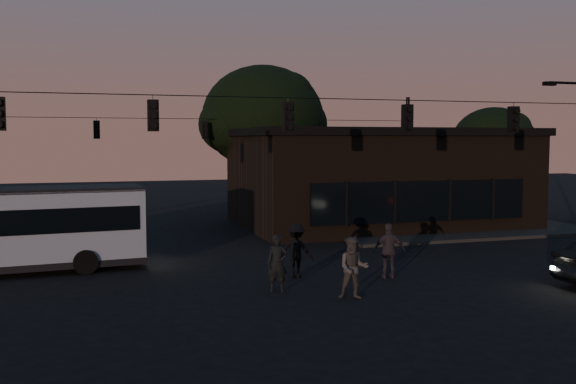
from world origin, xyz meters
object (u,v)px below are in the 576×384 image
object	(u,v)px
pedestrian_c	(389,251)
pedestrian_d	(296,250)
building	(377,177)
pedestrian_b	(353,268)
pedestrian_a	(277,263)

from	to	relation	value
pedestrian_c	pedestrian_d	world-z (taller)	pedestrian_c
building	pedestrian_b	bearing A→B (deg)	-117.56
pedestrian_b	pedestrian_d	xyz separation A→B (m)	(-0.68, 3.43, 0.01)
pedestrian_b	pedestrian_d	distance (m)	3.49
pedestrian_c	pedestrian_d	distance (m)	3.21
building	pedestrian_b	size ratio (longest dim) A/B	8.20
building	pedestrian_b	distance (m)	17.34
pedestrian_a	pedestrian_b	world-z (taller)	pedestrian_b
building	pedestrian_a	distance (m)	17.01
pedestrian_b	pedestrian_c	world-z (taller)	pedestrian_c
building	pedestrian_c	distance (m)	14.23
pedestrian_a	building	bearing A→B (deg)	68.13
pedestrian_a	pedestrian_d	distance (m)	2.23
pedestrian_b	building	bearing A→B (deg)	81.48
pedestrian_b	pedestrian_c	size ratio (longest dim) A/B	0.98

